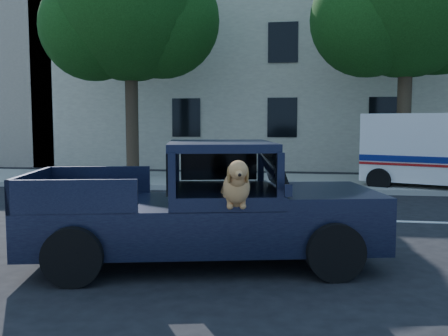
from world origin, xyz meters
name	(u,v)px	position (x,y,z in m)	size (l,w,h in m)	color
ground	(173,259)	(0.00, 0.00, 0.00)	(120.00, 120.00, 0.00)	black
far_sidewalk	(245,181)	(0.00, 9.20, 0.07)	(60.00, 4.00, 0.15)	gray
lane_stripes	(309,219)	(2.00, 3.40, 0.01)	(21.60, 0.14, 0.01)	silver
street_tree_left	(131,13)	(-3.97, 9.62, 5.71)	(6.00, 5.20, 8.60)	#332619
street_tree_mid	(408,3)	(5.03, 9.62, 5.71)	(6.00, 5.20, 8.60)	#332619
building_main	(330,67)	(3.00, 16.50, 4.50)	(26.00, 6.00, 9.00)	beige
pickup_truck	(199,222)	(0.41, -0.14, 0.59)	(5.14, 2.98, 1.73)	black
mail_truck	(436,158)	(5.66, 8.19, 0.99)	(4.53, 3.33, 2.26)	silver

